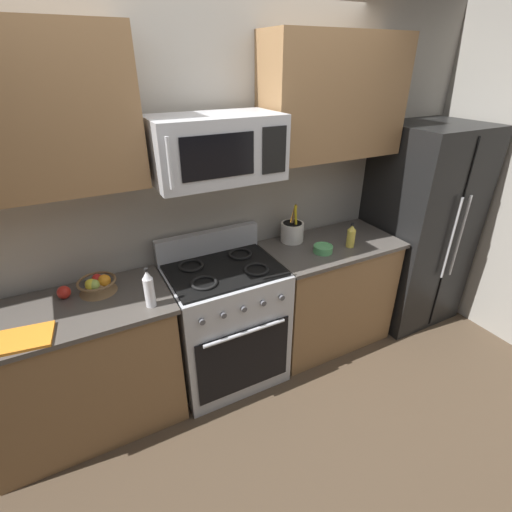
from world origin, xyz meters
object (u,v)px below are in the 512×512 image
object	(u,v)px
microwave	(216,148)
cutting_board	(16,340)
fruit_basket	(97,285)
prep_bowl	(323,249)
refrigerator	(418,227)
apple_loose	(64,292)
range_oven	(226,323)
utensil_crock	(292,231)
bottle_oil	(351,236)
bottle_vinegar	(149,289)

from	to	relation	value
microwave	cutting_board	xyz separation A→B (m)	(-1.20, -0.20, -0.79)
fruit_basket	prep_bowl	distance (m)	1.54
refrigerator	apple_loose	bearing A→B (deg)	176.88
microwave	prep_bowl	distance (m)	1.08
range_oven	cutting_board	bearing A→B (deg)	-171.61
utensil_crock	bottle_oil	bearing A→B (deg)	-41.05
microwave	fruit_basket	size ratio (longest dim) A/B	3.32
refrigerator	fruit_basket	distance (m)	2.61
fruit_basket	bottle_oil	world-z (taller)	bottle_oil
range_oven	utensil_crock	xyz separation A→B (m)	(0.66, 0.18, 0.52)
refrigerator	fruit_basket	size ratio (longest dim) A/B	7.63
range_oven	fruit_basket	bearing A→B (deg)	171.38
refrigerator	microwave	xyz separation A→B (m)	(-1.83, 0.04, 0.84)
apple_loose	cutting_board	world-z (taller)	apple_loose
apple_loose	prep_bowl	size ratio (longest dim) A/B	0.54
range_oven	cutting_board	xyz separation A→B (m)	(-1.20, -0.18, 0.44)
fruit_basket	bottle_vinegar	world-z (taller)	bottle_vinegar
fruit_basket	bottle_vinegar	xyz separation A→B (m)	(0.25, -0.30, 0.06)
refrigerator	bottle_vinegar	xyz separation A→B (m)	(-2.36, -0.16, 0.16)
bottle_oil	fruit_basket	bearing A→B (deg)	172.69
microwave	utensil_crock	distance (m)	0.98
cutting_board	bottle_vinegar	bearing A→B (deg)	-0.21
utensil_crock	bottle_oil	world-z (taller)	utensil_crock
prep_bowl	bottle_vinegar	bearing A→B (deg)	-176.02
fruit_basket	refrigerator	bearing A→B (deg)	-2.95
cutting_board	microwave	bearing A→B (deg)	9.58
refrigerator	apple_loose	xyz separation A→B (m)	(-2.79, 0.15, 0.08)
cutting_board	prep_bowl	xyz separation A→B (m)	(1.95, 0.09, 0.02)
refrigerator	utensil_crock	xyz separation A→B (m)	(-1.18, 0.20, 0.13)
utensil_crock	bottle_vinegar	distance (m)	1.23
refrigerator	microwave	world-z (taller)	microwave
prep_bowl	fruit_basket	bearing A→B (deg)	172.23
microwave	fruit_basket	bearing A→B (deg)	173.25
bottle_vinegar	bottle_oil	distance (m)	1.51
fruit_basket	bottle_oil	distance (m)	1.77
utensil_crock	apple_loose	size ratio (longest dim) A/B	3.94
range_oven	microwave	distance (m)	1.23
range_oven	refrigerator	distance (m)	1.87
range_oven	cutting_board	distance (m)	1.29
fruit_basket	bottle_oil	bearing A→B (deg)	-7.31
refrigerator	cutting_board	size ratio (longest dim) A/B	5.07
range_oven	cutting_board	size ratio (longest dim) A/B	3.20
refrigerator	prep_bowl	xyz separation A→B (m)	(-1.08, -0.07, 0.07)
microwave	bottle_vinegar	xyz separation A→B (m)	(-0.52, -0.21, -0.68)
refrigerator	bottle_vinegar	distance (m)	2.37
fruit_basket	microwave	bearing A→B (deg)	-6.75
utensil_crock	prep_bowl	distance (m)	0.29
microwave	fruit_basket	distance (m)	1.08
fruit_basket	apple_loose	xyz separation A→B (m)	(-0.19, 0.02, -0.01)
cutting_board	prep_bowl	distance (m)	1.95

